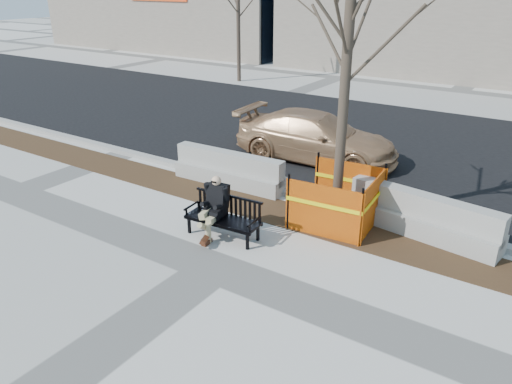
{
  "coord_description": "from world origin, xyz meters",
  "views": [
    {
      "loc": [
        4.88,
        -6.02,
        4.79
      ],
      "look_at": [
        -0.18,
        1.62,
        0.86
      ],
      "focal_mm": 34.77,
      "sensor_mm": 36.0,
      "label": 1
    }
  ],
  "objects_px": {
    "sedan": "(315,159)",
    "jersey_barrier_left": "(230,184)",
    "seated_man": "(216,233)",
    "jersey_barrier_right": "(420,234)",
    "bench": "(223,236)",
    "tree_fence": "(335,222)"
  },
  "relations": [
    {
      "from": "tree_fence",
      "to": "sedan",
      "type": "height_order",
      "value": "tree_fence"
    },
    {
      "from": "sedan",
      "to": "jersey_barrier_left",
      "type": "xyz_separation_m",
      "value": [
        -0.95,
        -2.89,
        0.0
      ]
    },
    {
      "from": "tree_fence",
      "to": "jersey_barrier_right",
      "type": "bearing_deg",
      "value": 14.74
    },
    {
      "from": "jersey_barrier_right",
      "to": "tree_fence",
      "type": "bearing_deg",
      "value": -157.09
    },
    {
      "from": "jersey_barrier_right",
      "to": "sedan",
      "type": "bearing_deg",
      "value": 151.32
    },
    {
      "from": "sedan",
      "to": "jersey_barrier_left",
      "type": "distance_m",
      "value": 3.05
    },
    {
      "from": "tree_fence",
      "to": "jersey_barrier_right",
      "type": "relative_size",
      "value": 1.96
    },
    {
      "from": "bench",
      "to": "jersey_barrier_right",
      "type": "xyz_separation_m",
      "value": [
        3.3,
        2.29,
        0.0
      ]
    },
    {
      "from": "seated_man",
      "to": "jersey_barrier_right",
      "type": "xyz_separation_m",
      "value": [
        3.52,
        2.26,
        0.0
      ]
    },
    {
      "from": "bench",
      "to": "sedan",
      "type": "relative_size",
      "value": 0.34
    },
    {
      "from": "sedan",
      "to": "jersey_barrier_left",
      "type": "relative_size",
      "value": 1.54
    },
    {
      "from": "bench",
      "to": "tree_fence",
      "type": "bearing_deg",
      "value": 44.62
    },
    {
      "from": "bench",
      "to": "seated_man",
      "type": "bearing_deg",
      "value": 168.56
    },
    {
      "from": "jersey_barrier_left",
      "to": "tree_fence",
      "type": "bearing_deg",
      "value": -10.38
    },
    {
      "from": "tree_fence",
      "to": "seated_man",
      "type": "bearing_deg",
      "value": -135.24
    },
    {
      "from": "jersey_barrier_left",
      "to": "sedan",
      "type": "bearing_deg",
      "value": 70.02
    },
    {
      "from": "seated_man",
      "to": "jersey_barrier_left",
      "type": "bearing_deg",
      "value": 116.1
    },
    {
      "from": "tree_fence",
      "to": "jersey_barrier_left",
      "type": "xyz_separation_m",
      "value": [
        -3.17,
        0.48,
        0.0
      ]
    },
    {
      "from": "bench",
      "to": "sedan",
      "type": "distance_m",
      "value": 5.25
    },
    {
      "from": "tree_fence",
      "to": "sedan",
      "type": "bearing_deg",
      "value": 123.39
    },
    {
      "from": "seated_man",
      "to": "tree_fence",
      "type": "height_order",
      "value": "tree_fence"
    },
    {
      "from": "bench",
      "to": "tree_fence",
      "type": "height_order",
      "value": "tree_fence"
    }
  ]
}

